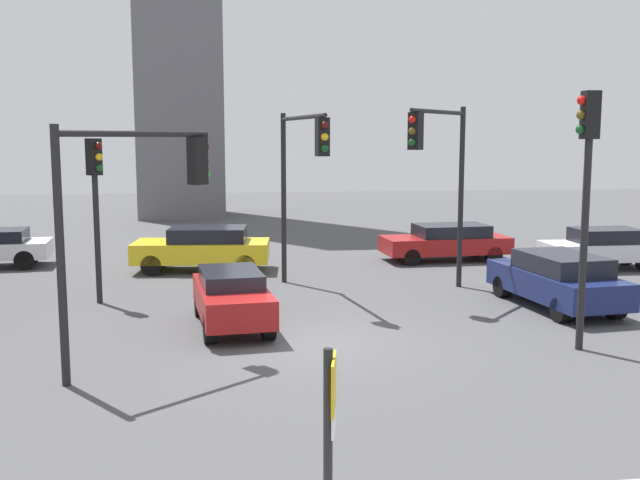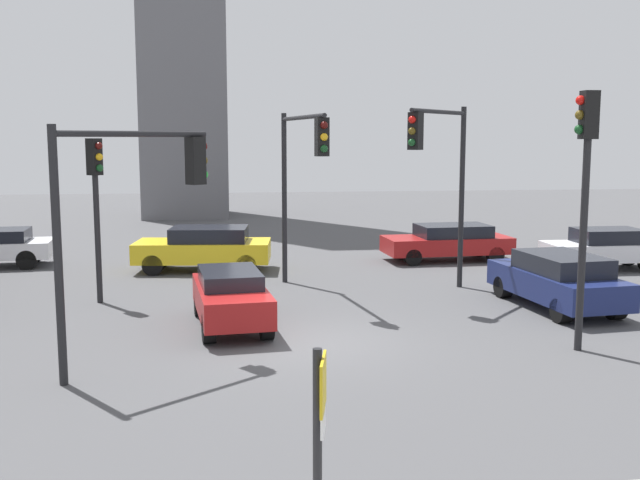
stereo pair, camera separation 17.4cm
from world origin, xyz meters
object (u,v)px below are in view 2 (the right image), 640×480
object	(u,v)px
traffic_light_1	(441,160)
traffic_light_3	(301,162)
traffic_light_0	(96,188)
car_5	(604,248)
direction_sign	(320,430)
car_3	(558,280)
traffic_light_2	(585,173)
car_1	(448,242)
car_7	(231,296)
car_4	(205,248)
traffic_light_4	(133,193)

from	to	relation	value
traffic_light_1	traffic_light_3	distance (m)	4.01
traffic_light_0	car_5	size ratio (longest dim) A/B	1.15
direction_sign	traffic_light_3	size ratio (longest dim) A/B	0.42
car_3	traffic_light_2	bearing A→B (deg)	154.69
car_1	car_5	size ratio (longest dim) A/B	1.21
traffic_light_2	car_5	distance (m)	11.30
traffic_light_1	traffic_light_2	bearing A→B (deg)	55.96
car_7	direction_sign	bearing A→B (deg)	-1.24
direction_sign	car_4	size ratio (longest dim) A/B	0.47
traffic_light_1	traffic_light_4	xyz separation A→B (m)	(-7.93, -5.85, -0.45)
traffic_light_3	traffic_light_4	world-z (taller)	traffic_light_3
traffic_light_0	traffic_light_4	bearing A→B (deg)	-34.31
traffic_light_3	direction_sign	bearing A→B (deg)	-14.60
traffic_light_2	car_4	size ratio (longest dim) A/B	1.16
car_4	car_7	size ratio (longest dim) A/B	1.18
traffic_light_0	car_7	bearing A→B (deg)	-1.26
traffic_light_1	traffic_light_3	size ratio (longest dim) A/B	1.03
traffic_light_2	car_4	distance (m)	13.99
traffic_light_0	traffic_light_4	distance (m)	6.31
traffic_light_2	car_7	world-z (taller)	traffic_light_2
traffic_light_4	traffic_light_1	bearing A→B (deg)	-2.77
traffic_light_1	car_3	xyz separation A→B (m)	(2.71, -2.05, -3.15)
traffic_light_1	car_7	size ratio (longest dim) A/B	1.35
traffic_light_3	car_1	bearing A→B (deg)	121.98
traffic_light_1	car_5	size ratio (longest dim) A/B	1.39
traffic_light_2	traffic_light_1	bearing A→B (deg)	-75.29
traffic_light_1	traffic_light_2	distance (m)	6.08
traffic_light_3	car_3	size ratio (longest dim) A/B	1.14
traffic_light_4	car_1	distance (m)	15.76
traffic_light_0	traffic_light_2	bearing A→B (deg)	10.69
traffic_light_3	car_5	xyz separation A→B (m)	(10.92, 2.85, -3.13)
direction_sign	traffic_light_1	bearing A→B (deg)	80.09
car_5	traffic_light_0	bearing A→B (deg)	11.29
traffic_light_0	traffic_light_2	size ratio (longest dim) A/B	0.82
traffic_light_2	traffic_light_3	xyz separation A→B (m)	(-5.35, 6.49, 0.05)
traffic_light_3	car_5	bearing A→B (deg)	95.09
direction_sign	traffic_light_4	world-z (taller)	traffic_light_4
traffic_light_3	car_5	distance (m)	11.71
car_5	traffic_light_3	bearing A→B (deg)	15.04
traffic_light_1	car_5	distance (m)	8.37
car_3	car_4	bearing A→B (deg)	47.55
direction_sign	traffic_light_1	xyz separation A→B (m)	(5.20, 13.30, 2.43)
car_5	car_7	distance (m)	14.46
traffic_light_0	traffic_light_3	bearing A→B (deg)	43.23
traffic_light_0	traffic_light_1	xyz separation A→B (m)	(9.66, -0.22, 0.73)
traffic_light_0	traffic_light_2	world-z (taller)	traffic_light_2
car_4	traffic_light_4	bearing A→B (deg)	90.69
direction_sign	traffic_light_4	bearing A→B (deg)	121.59
traffic_light_1	traffic_light_2	world-z (taller)	traffic_light_2
car_5	car_7	xyz separation A→B (m)	(-13.00, -6.33, -0.02)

